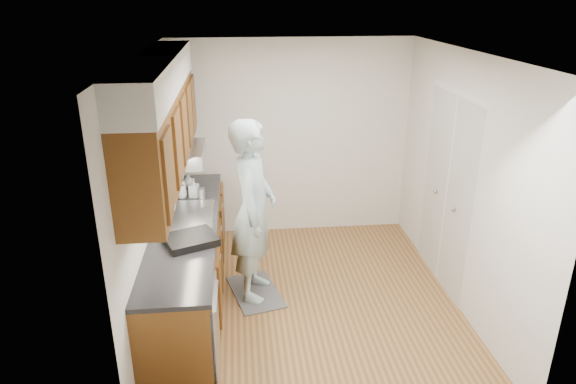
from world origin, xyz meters
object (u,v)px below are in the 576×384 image
object	(u,v)px
soap_bottle_c	(189,180)
soap_bottle_a	(182,186)
soap_bottle_b	(194,188)
dish_rack	(191,240)
person	(253,199)
steel_can	(202,194)

from	to	relation	value
soap_bottle_c	soap_bottle_a	bearing A→B (deg)	-97.69
soap_bottle_c	soap_bottle_b	bearing A→B (deg)	-75.38
soap_bottle_b	soap_bottle_c	world-z (taller)	soap_bottle_b
soap_bottle_a	dish_rack	bearing A→B (deg)	-81.16
soap_bottle_b	dish_rack	size ratio (longest dim) A/B	0.48
soap_bottle_c	person	bearing A→B (deg)	-48.65
soap_bottle_a	soap_bottle_b	distance (m)	0.13
soap_bottle_c	steel_can	world-z (taller)	soap_bottle_c
person	soap_bottle_b	xyz separation A→B (m)	(-0.62, 0.48, -0.04)
person	soap_bottle_b	world-z (taller)	person
soap_bottle_b	steel_can	bearing A→B (deg)	-48.85
soap_bottle_b	steel_can	distance (m)	0.14
soap_bottle_c	dish_rack	bearing A→B (deg)	-84.95
soap_bottle_c	steel_can	size ratio (longest dim) A/B	1.18
person	soap_bottle_a	xyz separation A→B (m)	(-0.74, 0.47, -0.01)
steel_can	soap_bottle_a	bearing A→B (deg)	157.52
soap_bottle_a	steel_can	bearing A→B (deg)	-22.48
soap_bottle_a	soap_bottle_c	bearing A→B (deg)	82.31
soap_bottle_b	dish_rack	world-z (taller)	soap_bottle_b
soap_bottle_b	person	bearing A→B (deg)	-37.70
soap_bottle_a	soap_bottle_c	world-z (taller)	soap_bottle_a
soap_bottle_a	steel_can	world-z (taller)	soap_bottle_a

